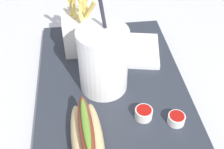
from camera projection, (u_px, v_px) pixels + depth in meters
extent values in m
cube|color=silver|center=(112.00, 94.00, 0.63)|extent=(2.40, 2.40, 0.02)
cube|color=#2D333D|center=(112.00, 88.00, 0.62)|extent=(0.48, 0.31, 0.02)
cylinder|color=white|center=(103.00, 62.00, 0.57)|extent=(0.10, 0.10, 0.13)
cylinder|color=white|center=(102.00, 33.00, 0.52)|extent=(0.10, 0.10, 0.01)
cylinder|color=#262633|center=(101.00, 6.00, 0.49)|extent=(0.02, 0.02, 0.10)
cube|color=white|center=(79.00, 32.00, 0.68)|extent=(0.08, 0.07, 0.09)
cube|color=#E5C660|center=(85.00, 3.00, 0.64)|extent=(0.01, 0.02, 0.08)
cube|color=#E5C660|center=(81.00, 18.00, 0.62)|extent=(0.02, 0.01, 0.06)
cube|color=#E5C660|center=(84.00, 6.00, 0.66)|extent=(0.03, 0.03, 0.07)
cube|color=#E5C660|center=(75.00, 12.00, 0.62)|extent=(0.03, 0.01, 0.08)
cube|color=#E5C660|center=(73.00, 8.00, 0.64)|extent=(0.02, 0.03, 0.08)
cube|color=#E5C660|center=(80.00, 2.00, 0.65)|extent=(0.04, 0.02, 0.08)
cube|color=#E5C660|center=(88.00, 13.00, 0.62)|extent=(0.03, 0.04, 0.07)
cube|color=#E5C660|center=(84.00, 5.00, 0.65)|extent=(0.01, 0.03, 0.09)
cube|color=#E5C660|center=(85.00, 12.00, 0.64)|extent=(0.02, 0.02, 0.07)
cube|color=#E5C660|center=(71.00, 4.00, 0.65)|extent=(0.02, 0.03, 0.07)
ellipsoid|color=#E5C689|center=(95.00, 138.00, 0.49)|extent=(0.16, 0.04, 0.04)
ellipsoid|color=#E5C689|center=(79.00, 140.00, 0.48)|extent=(0.16, 0.04, 0.04)
ellipsoid|color=brown|center=(86.00, 128.00, 0.47)|extent=(0.14, 0.03, 0.02)
ellipsoid|color=#6B9E33|center=(86.00, 123.00, 0.46)|extent=(0.11, 0.02, 0.01)
cylinder|color=white|center=(144.00, 114.00, 0.54)|extent=(0.03, 0.03, 0.02)
cylinder|color=#B2140F|center=(144.00, 111.00, 0.53)|extent=(0.03, 0.03, 0.01)
cylinder|color=white|center=(176.00, 119.00, 0.53)|extent=(0.03, 0.03, 0.02)
cylinder|color=#B2140F|center=(177.00, 117.00, 0.53)|extent=(0.03, 0.03, 0.01)
cube|color=white|center=(136.00, 50.00, 0.69)|extent=(0.15, 0.13, 0.01)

